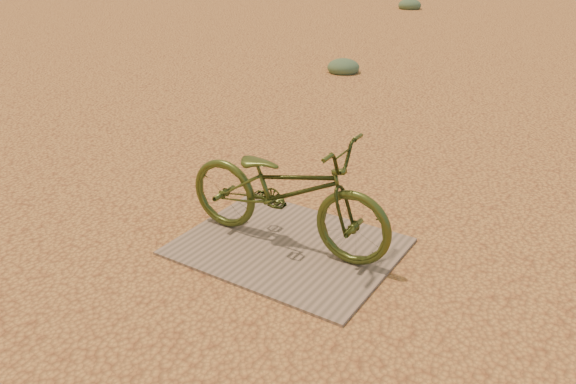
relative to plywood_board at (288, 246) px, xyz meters
The scene contains 5 objects.
ground 0.45m from the plywood_board, 137.95° to the left, with size 120.00×120.00×0.00m, color #C68942.
plywood_board is the anchor object (origin of this frame).
bicycle 0.44m from the plywood_board, 145.65° to the left, with size 0.57×1.64×0.86m, color #394518.
kale_a 5.78m from the plywood_board, 113.36° to the left, with size 0.53×0.53×0.29m, color #4C6445.
kale_c 14.57m from the plywood_board, 107.91° to the left, with size 0.68×0.68×0.37m, color #4C6445.
Camera 1 is at (2.27, -3.34, 2.13)m, focal length 35.00 mm.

